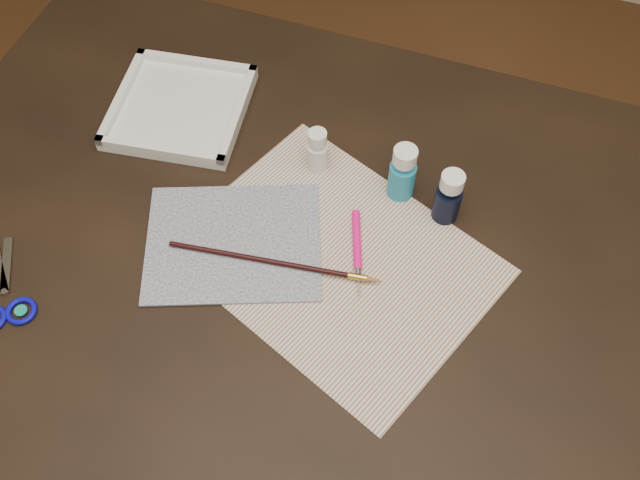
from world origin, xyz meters
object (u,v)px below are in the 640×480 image
(paint_bottle_cyan, at_px, (403,172))
(paint_bottle_navy, at_px, (449,197))
(canvas, at_px, (233,242))
(paint_bottle_white, at_px, (317,151))
(paper, at_px, (336,260))
(palette_tray, at_px, (180,107))

(paint_bottle_cyan, bearing_deg, paint_bottle_navy, -14.28)
(canvas, height_order, paint_bottle_navy, paint_bottle_navy)
(canvas, height_order, paint_bottle_white, paint_bottle_white)
(canvas, xyz_separation_m, paint_bottle_navy, (0.27, 0.15, 0.04))
(paper, xyz_separation_m, canvas, (-0.15, -0.02, 0.00))
(canvas, relative_size, paint_bottle_white, 3.17)
(paper, bearing_deg, palette_tray, 151.13)
(paint_bottle_white, xyz_separation_m, paint_bottle_cyan, (0.13, -0.00, 0.01))
(paper, height_order, paint_bottle_white, paint_bottle_white)
(paint_bottle_white, height_order, paint_bottle_navy, paint_bottle_navy)
(paper, relative_size, paint_bottle_white, 5.28)
(paint_bottle_white, bearing_deg, paint_bottle_cyan, -1.89)
(paint_bottle_cyan, bearing_deg, paper, -109.52)
(canvas, bearing_deg, paint_bottle_cyan, 40.15)
(paper, xyz_separation_m, paint_bottle_white, (-0.08, 0.15, 0.04))
(canvas, bearing_deg, paint_bottle_navy, 28.73)
(paint_bottle_white, bearing_deg, paint_bottle_navy, -6.38)
(paint_bottle_cyan, height_order, paint_bottle_navy, paint_bottle_cyan)
(palette_tray, bearing_deg, paint_bottle_cyan, -5.51)
(paper, height_order, canvas, canvas)
(palette_tray, bearing_deg, paper, -28.87)
(paper, bearing_deg, canvas, -171.07)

